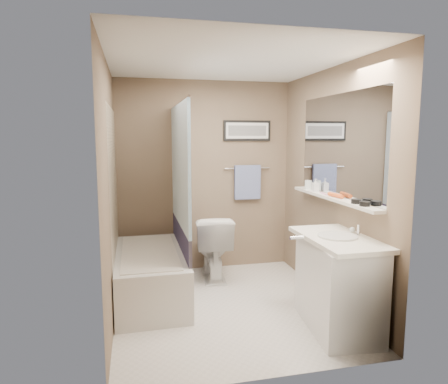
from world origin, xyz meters
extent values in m
plane|color=silver|center=(0.00, 0.00, 0.00)|extent=(2.50, 2.50, 0.00)
cube|color=white|center=(0.00, 0.00, 2.38)|extent=(2.20, 2.50, 0.04)
cube|color=brown|center=(0.00, 1.23, 1.20)|extent=(2.20, 0.04, 2.40)
cube|color=brown|center=(0.00, -1.23, 1.20)|extent=(2.20, 0.04, 2.40)
cube|color=brown|center=(-1.08, 0.00, 1.20)|extent=(0.04, 2.50, 2.40)
cube|color=brown|center=(1.08, 0.00, 1.20)|extent=(0.04, 2.50, 2.40)
cube|color=tan|center=(-1.09, 0.50, 1.00)|extent=(0.02, 1.55, 2.00)
cylinder|color=silver|center=(-0.40, 0.50, 2.05)|extent=(0.02, 1.55, 0.02)
cube|color=white|center=(-0.40, 0.50, 1.40)|extent=(0.03, 1.45, 1.28)
cube|color=#2E2A4E|center=(-0.40, 0.50, 0.58)|extent=(0.03, 1.45, 0.36)
cube|color=silver|center=(1.09, -0.15, 1.62)|extent=(0.02, 1.60, 1.00)
cube|color=silver|center=(1.04, -0.15, 1.10)|extent=(0.12, 1.60, 0.03)
cylinder|color=silver|center=(0.55, 1.22, 1.30)|extent=(0.60, 0.02, 0.02)
cube|color=#97A9DC|center=(0.55, 1.20, 1.12)|extent=(0.34, 0.05, 0.44)
cube|color=black|center=(0.55, 1.23, 1.78)|extent=(0.62, 0.02, 0.26)
cube|color=white|center=(0.55, 1.22, 1.78)|extent=(0.56, 0.00, 0.20)
cube|color=#595959|center=(0.55, 1.22, 1.78)|extent=(0.50, 0.00, 0.13)
cube|color=silver|center=(0.55, -1.24, 1.00)|extent=(0.80, 0.02, 2.00)
cylinder|color=silver|center=(0.22, -1.19, 1.00)|extent=(0.10, 0.02, 0.02)
cube|color=silver|center=(-0.75, 0.40, 0.25)|extent=(0.73, 1.51, 0.50)
cube|color=beige|center=(-0.75, 0.40, 0.50)|extent=(0.56, 1.36, 0.02)
imported|color=white|center=(0.02, 0.87, 0.39)|extent=(0.50, 0.80, 0.78)
cube|color=white|center=(0.85, -0.66, 0.40)|extent=(0.59, 0.95, 0.80)
cube|color=white|center=(0.84, -0.66, 0.82)|extent=(0.54, 0.96, 0.04)
cylinder|color=silver|center=(0.83, -0.66, 0.85)|extent=(0.34, 0.34, 0.01)
cylinder|color=white|center=(1.03, -0.66, 0.89)|extent=(0.02, 0.02, 0.10)
sphere|color=silver|center=(1.03, -0.56, 0.87)|extent=(0.05, 0.05, 0.05)
cylinder|color=black|center=(1.04, -0.73, 1.14)|extent=(0.09, 0.09, 0.04)
cylinder|color=black|center=(1.04, -0.59, 1.14)|extent=(0.09, 0.09, 0.04)
cylinder|color=#D6521E|center=(1.04, -0.22, 1.14)|extent=(0.07, 0.22, 0.04)
cube|color=#CD7DA2|center=(1.04, 0.02, 1.12)|extent=(0.05, 0.16, 0.01)
cylinder|color=silver|center=(1.04, 0.40, 1.17)|extent=(0.08, 0.08, 0.10)
imported|color=#999999|center=(1.04, 0.22, 1.18)|extent=(0.06, 0.07, 0.14)
camera|label=1|loc=(-0.89, -3.74, 1.70)|focal=32.00mm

